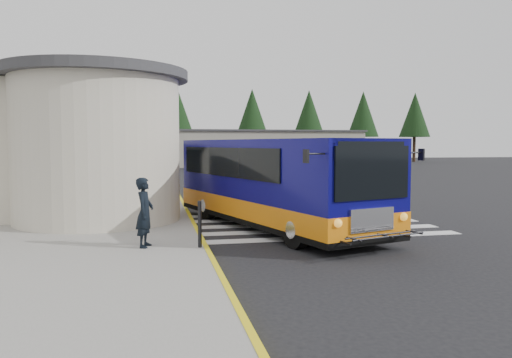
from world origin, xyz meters
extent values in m
plane|color=black|center=(0.00, 0.00, 0.00)|extent=(140.00, 140.00, 0.00)
cube|color=gray|center=(-9.00, 4.00, 0.07)|extent=(10.00, 34.00, 0.15)
cube|color=yellow|center=(-4.05, 4.00, 0.08)|extent=(0.12, 34.00, 0.16)
cube|color=beige|center=(-11.50, 8.00, 2.40)|extent=(10.00, 16.00, 4.50)
cylinder|color=beige|center=(-7.00, 0.50, 2.40)|extent=(5.20, 5.20, 4.50)
cube|color=#38383A|center=(-11.50, 8.00, 4.80)|extent=(10.60, 16.60, 0.30)
cylinder|color=#38383A|center=(-7.00, 0.50, 4.80)|extent=(5.80, 5.80, 0.30)
cube|color=black|center=(-6.48, 5.00, 1.25)|extent=(0.08, 1.20, 2.20)
cube|color=#38383A|center=(-6.00, 5.00, 2.55)|extent=(1.20, 1.80, 0.12)
cube|color=silver|center=(-0.50, -3.20, 0.01)|extent=(8.00, 0.55, 0.01)
cube|color=silver|center=(-0.50, -2.00, 0.01)|extent=(8.00, 0.55, 0.01)
cube|color=silver|center=(-0.50, -0.80, 0.01)|extent=(8.00, 0.55, 0.01)
cube|color=silver|center=(-0.50, 0.40, 0.01)|extent=(8.00, 0.55, 0.01)
cube|color=silver|center=(-0.50, 1.60, 0.01)|extent=(8.00, 0.55, 0.01)
cube|color=gray|center=(6.00, 42.00, 2.00)|extent=(26.00, 8.00, 4.00)
cube|color=#38383A|center=(6.00, 42.00, 4.10)|extent=(26.40, 8.40, 0.20)
cylinder|color=black|center=(-22.00, 50.00, 1.80)|extent=(0.44, 0.44, 3.60)
cone|color=black|center=(-22.00, 50.00, 6.80)|extent=(4.40, 4.40, 6.40)
cylinder|color=black|center=(-12.00, 50.00, 1.80)|extent=(0.44, 0.44, 3.60)
cone|color=black|center=(-12.00, 50.00, 6.80)|extent=(4.40, 4.40, 6.40)
cylinder|color=black|center=(-2.00, 50.00, 1.80)|extent=(0.44, 0.44, 3.60)
cone|color=black|center=(-2.00, 50.00, 6.80)|extent=(4.40, 4.40, 6.40)
cylinder|color=black|center=(8.00, 50.00, 1.80)|extent=(0.44, 0.44, 3.60)
cone|color=black|center=(8.00, 50.00, 6.80)|extent=(4.40, 4.40, 6.40)
cylinder|color=black|center=(16.00, 50.00, 1.80)|extent=(0.44, 0.44, 3.60)
cone|color=black|center=(16.00, 50.00, 6.80)|extent=(4.40, 4.40, 6.40)
cylinder|color=black|center=(24.00, 50.00, 1.80)|extent=(0.44, 0.44, 3.60)
cone|color=black|center=(24.00, 50.00, 6.80)|extent=(4.40, 4.40, 6.40)
cylinder|color=black|center=(32.00, 50.00, 1.80)|extent=(0.44, 0.44, 3.60)
cone|color=black|center=(32.00, 50.00, 6.80)|extent=(4.40, 4.40, 6.40)
cube|color=#0A0861|center=(-1.61, -1.21, 1.58)|extent=(5.03, 9.34, 2.35)
cube|color=orange|center=(-1.61, -1.21, 0.68)|extent=(5.07, 9.38, 0.56)
cube|color=black|center=(-1.61, -1.21, 0.35)|extent=(5.05, 9.37, 0.22)
cube|color=black|center=(-0.29, -5.54, 1.95)|extent=(2.12, 0.70, 1.25)
cube|color=silver|center=(-0.29, -5.55, 0.85)|extent=(1.26, 0.44, 0.55)
cube|color=black|center=(-3.06, -0.82, 2.05)|extent=(1.97, 6.33, 0.90)
cube|color=black|center=(-0.63, -0.08, 2.05)|extent=(1.97, 6.33, 0.90)
cylinder|color=black|center=(-1.79, -4.41, 0.48)|extent=(0.57, 1.01, 0.96)
cylinder|color=black|center=(0.32, -3.76, 0.48)|extent=(0.57, 1.01, 0.96)
cylinder|color=black|center=(-3.43, 0.95, 0.48)|extent=(0.57, 1.01, 0.96)
cylinder|color=black|center=(-1.32, 1.60, 0.48)|extent=(0.57, 1.01, 0.96)
cube|color=black|center=(-2.01, -5.89, 2.35)|extent=(0.10, 0.19, 0.30)
cube|color=black|center=(1.34, -4.86, 2.35)|extent=(0.10, 0.19, 0.30)
imported|color=black|center=(-5.48, -4.16, 0.98)|extent=(0.54, 0.69, 1.67)
imported|color=black|center=(-5.86, -0.86, 0.96)|extent=(0.96, 1.00, 1.62)
cylinder|color=black|center=(-4.20, -4.47, 0.71)|extent=(0.09, 0.09, 1.11)
cube|color=#18085D|center=(6.88, 32.26, 1.67)|extent=(10.04, 5.89, 2.48)
cube|color=yellow|center=(6.88, 32.26, 0.67)|extent=(10.09, 5.93, 0.54)
cube|color=black|center=(6.88, 32.26, 2.27)|extent=(8.04, 5.19, 0.86)
cube|color=#214C14|center=(13.80, 32.05, 1.38)|extent=(8.28, 4.92, 2.05)
cube|color=yellow|center=(13.80, 32.05, 0.55)|extent=(8.31, 4.95, 0.44)
cube|color=black|center=(13.80, 32.05, 1.87)|extent=(6.63, 4.33, 0.71)
camera|label=1|loc=(-5.29, -16.28, 2.62)|focal=35.00mm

